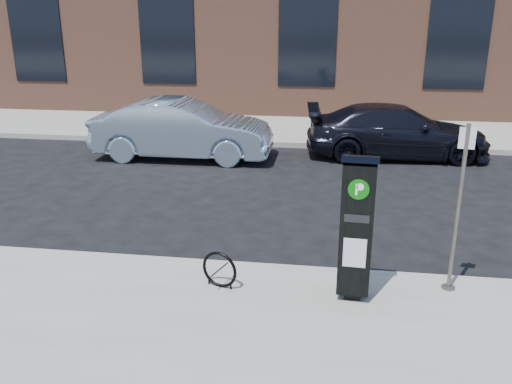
% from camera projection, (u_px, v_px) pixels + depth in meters
% --- Properties ---
extents(ground, '(120.00, 120.00, 0.00)m').
position_uv_depth(ground, '(260.00, 273.00, 8.34)').
color(ground, black).
rests_on(ground, ground).
extents(sidewalk_far, '(60.00, 12.00, 0.15)m').
position_uv_depth(sidewalk_far, '(308.00, 109.00, 21.44)').
color(sidewalk_far, gray).
rests_on(sidewalk_far, ground).
extents(curb_near, '(60.00, 0.12, 0.16)m').
position_uv_depth(curb_near, '(259.00, 269.00, 8.30)').
color(curb_near, '#9E9B93').
rests_on(curb_near, ground).
extents(curb_far, '(60.00, 0.12, 0.16)m').
position_uv_depth(curb_far, '(297.00, 145.00, 15.84)').
color(curb_far, '#9E9B93').
rests_on(curb_far, ground).
extents(building, '(28.00, 10.05, 8.25)m').
position_uv_depth(building, '(315.00, 1.00, 22.94)').
color(building, brown).
rests_on(building, ground).
extents(parking_kiosk, '(0.49, 0.44, 2.02)m').
position_uv_depth(parking_kiosk, '(356.00, 226.00, 7.04)').
color(parking_kiosk, black).
rests_on(parking_kiosk, sidewalk_near).
extents(sign_pole, '(0.21, 0.19, 2.34)m').
position_uv_depth(sign_pole, '(458.00, 211.00, 7.21)').
color(sign_pole, '#59564F').
rests_on(sign_pole, sidewalk_near).
extents(bike_rack, '(0.53, 0.21, 0.54)m').
position_uv_depth(bike_rack, '(219.00, 270.00, 7.55)').
color(bike_rack, black).
rests_on(bike_rack, sidewalk_near).
extents(car_silver, '(4.79, 1.70, 1.57)m').
position_uv_depth(car_silver, '(182.00, 129.00, 14.52)').
color(car_silver, '#9AB1C4').
rests_on(car_silver, ground).
extents(car_dark, '(5.01, 2.33, 1.42)m').
position_uv_depth(car_dark, '(397.00, 131.00, 14.68)').
color(car_dark, black).
rests_on(car_dark, ground).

